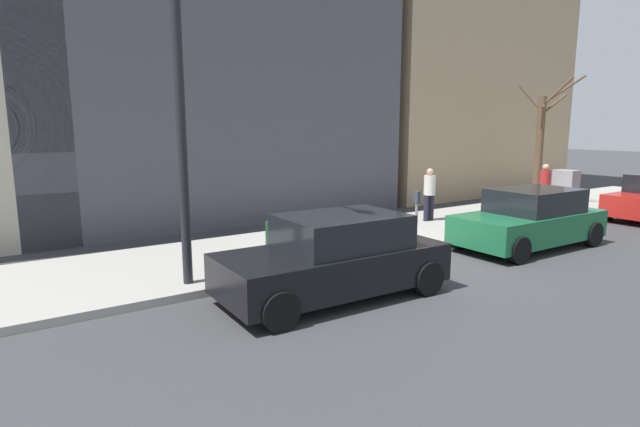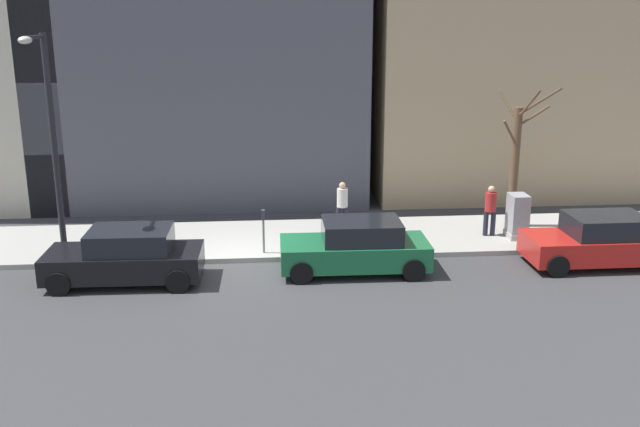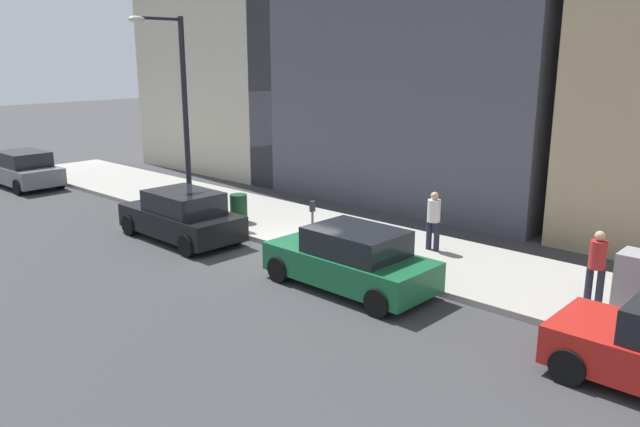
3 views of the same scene
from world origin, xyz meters
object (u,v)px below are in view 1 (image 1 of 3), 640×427
at_px(parked_car_black, 335,258).
at_px(utility_box, 565,191).
at_px(bare_tree, 540,145).
at_px(trash_bin, 278,242).
at_px(parking_meter, 417,212).
at_px(streetlamp, 184,73).
at_px(pedestrian_near_meter, 545,185).
at_px(office_tower_left, 415,39).
at_px(parked_car_green, 530,219).
at_px(pedestrian_midblock, 429,191).

xyz_separation_m(parked_car_black, utility_box, (2.59, -11.94, 0.11)).
bearing_deg(bare_tree, trash_bin, 97.81).
height_order(parking_meter, utility_box, utility_box).
xyz_separation_m(utility_box, trash_bin, (-0.40, 11.90, -0.25)).
xyz_separation_m(streetlamp, bare_tree, (2.29, -14.35, -1.61)).
height_order(utility_box, bare_tree, bare_tree).
xyz_separation_m(parking_meter, pedestrian_near_meter, (1.15, -7.36, 0.11)).
distance_m(streetlamp, office_tower_left, 19.47).
xyz_separation_m(parked_car_black, pedestrian_near_meter, (2.89, -11.13, 0.35)).
bearing_deg(trash_bin, office_tower_left, -53.72).
xyz_separation_m(parked_car_green, parked_car_black, (-0.29, 6.39, 0.00)).
relative_size(parked_car_black, utility_box, 2.97).
relative_size(parked_car_green, parking_meter, 3.13).
relative_size(parked_car_black, trash_bin, 4.71).
distance_m(parked_car_black, trash_bin, 2.20).
xyz_separation_m(parked_car_green, streetlamp, (1.28, 8.52, 3.28)).
bearing_deg(parked_car_black, parked_car_green, -86.06).
height_order(streetlamp, pedestrian_midblock, streetlamp).
bearing_deg(parking_meter, parked_car_black, 114.82).
distance_m(trash_bin, office_tower_left, 18.37).
bearing_deg(parked_car_black, pedestrian_midblock, -57.73).
bearing_deg(utility_box, streetlamp, 94.13).
bearing_deg(pedestrian_near_meter, streetlamp, 6.79).
distance_m(parked_car_black, parking_meter, 4.16).
xyz_separation_m(bare_tree, office_tower_left, (8.40, -1.54, 5.09)).
distance_m(utility_box, pedestrian_midblock, 5.68).
xyz_separation_m(parked_car_green, pedestrian_midblock, (3.55, -0.02, 0.35)).
relative_size(parked_car_black, bare_tree, 0.88).
relative_size(parking_meter, utility_box, 0.94).
bearing_deg(trash_bin, streetlamp, 105.88).
relative_size(parked_car_green, parked_car_black, 1.00).
relative_size(parked_car_green, bare_tree, 0.88).
height_order(parked_car_black, streetlamp, streetlamp).
height_order(streetlamp, bare_tree, streetlamp).
relative_size(bare_tree, pedestrian_midblock, 2.89).
bearing_deg(parking_meter, pedestrian_midblock, -51.48).
relative_size(parking_meter, streetlamp, 0.21).
xyz_separation_m(bare_tree, pedestrian_midblock, (-0.02, 5.82, -1.31)).
distance_m(parking_meter, pedestrian_near_meter, 7.45).
relative_size(utility_box, trash_bin, 1.59).
xyz_separation_m(parking_meter, bare_tree, (2.12, -8.46, 1.42)).
bearing_deg(streetlamp, pedestrian_midblock, -75.14).
bearing_deg(pedestrian_near_meter, parked_car_green, 29.87).
height_order(parking_meter, pedestrian_near_meter, pedestrian_near_meter).
bearing_deg(pedestrian_midblock, trash_bin, -168.24).
relative_size(parking_meter, pedestrian_midblock, 0.81).
bearing_deg(office_tower_left, pedestrian_midblock, 138.86).
relative_size(trash_bin, office_tower_left, 0.06).
distance_m(streetlamp, trash_bin, 4.09).
xyz_separation_m(streetlamp, pedestrian_midblock, (2.26, -8.53, -2.93)).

